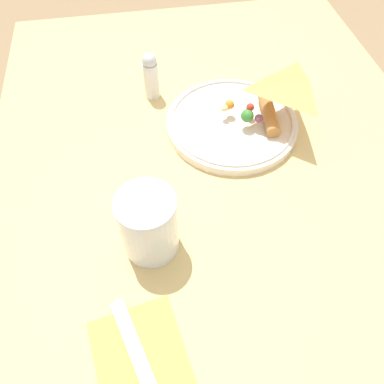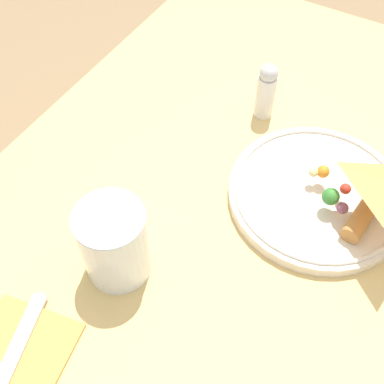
{
  "view_description": "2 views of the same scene",
  "coord_description": "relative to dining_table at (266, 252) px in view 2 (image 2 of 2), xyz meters",
  "views": [
    {
      "loc": [
        -0.44,
        0.12,
        1.19
      ],
      "look_at": [
        -0.11,
        0.06,
        0.73
      ],
      "focal_mm": 35.0,
      "sensor_mm": 36.0,
      "label": 1
    },
    {
      "loc": [
        -0.37,
        -0.09,
        1.23
      ],
      "look_at": [
        -0.06,
        0.1,
        0.75
      ],
      "focal_mm": 45.0,
      "sensor_mm": 36.0,
      "label": 2
    }
  ],
  "objects": [
    {
      "name": "salt_shaker",
      "position": [
        0.16,
        0.09,
        0.16
      ],
      "size": [
        0.03,
        0.03,
        0.09
      ],
      "color": "silver",
      "rests_on": "dining_table"
    },
    {
      "name": "napkin_folded",
      "position": [
        -0.34,
        0.16,
        0.11
      ],
      "size": [
        0.18,
        0.13,
        0.0
      ],
      "rotation": [
        0.0,
        0.0,
        0.18
      ],
      "color": "#E59E4C",
      "rests_on": "dining_table"
    },
    {
      "name": "dining_table",
      "position": [
        0.0,
        0.0,
        0.0
      ],
      "size": [
        0.96,
        0.77,
        0.71
      ],
      "color": "#DBB770",
      "rests_on": "ground_plane"
    },
    {
      "name": "ground_plane",
      "position": [
        0.0,
        0.0,
        -0.6
      ],
      "size": [
        6.0,
        6.0,
        0.0
      ],
      "primitive_type": "plane",
      "color": "#997A56"
    },
    {
      "name": "milk_glass",
      "position": [
        -0.17,
        0.13,
        0.16
      ],
      "size": [
        0.08,
        0.08,
        0.11
      ],
      "color": "white",
      "rests_on": "dining_table"
    },
    {
      "name": "plate_pizza",
      "position": [
        0.04,
        -0.04,
        0.13
      ],
      "size": [
        0.24,
        0.24,
        0.05
      ],
      "color": "silver",
      "rests_on": "dining_table"
    }
  ]
}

